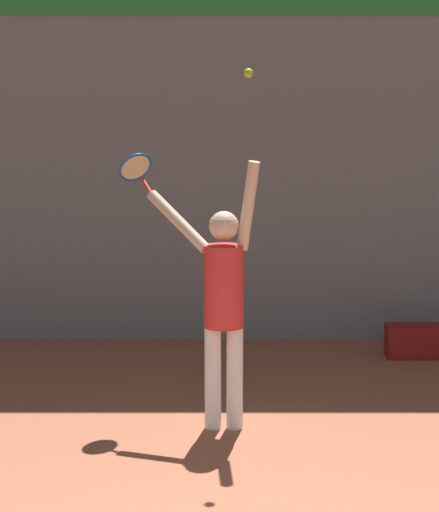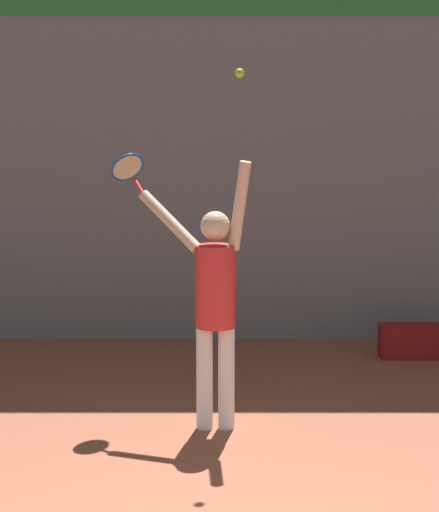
{
  "view_description": "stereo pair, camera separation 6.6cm",
  "coord_description": "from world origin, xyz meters",
  "px_view_note": "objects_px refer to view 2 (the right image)",
  "views": [
    {
      "loc": [
        -0.12,
        -3.96,
        2.52
      ],
      "look_at": [
        -0.09,
        3.08,
        1.38
      ],
      "focal_mm": 65.0,
      "sensor_mm": 36.0,
      "label": 1
    },
    {
      "loc": [
        -0.05,
        -3.96,
        2.52
      ],
      "look_at": [
        -0.09,
        3.08,
        1.38
      ],
      "focal_mm": 65.0,
      "sensor_mm": 36.0,
      "label": 2
    }
  ],
  "objects_px": {
    "tennis_player": "(218,296)",
    "equipment_bag": "(420,341)",
    "tennis_racket": "(133,169)",
    "tennis_ball": "(244,73)"
  },
  "relations": [
    {
      "from": "tennis_player",
      "to": "tennis_racket",
      "type": "height_order",
      "value": "tennis_racket"
    },
    {
      "from": "tennis_player",
      "to": "equipment_bag",
      "type": "relative_size",
      "value": 2.91
    },
    {
      "from": "equipment_bag",
      "to": "tennis_ball",
      "type": "bearing_deg",
      "value": -130.24
    },
    {
      "from": "tennis_ball",
      "to": "equipment_bag",
      "type": "distance_m",
      "value": 3.87
    },
    {
      "from": "tennis_player",
      "to": "tennis_racket",
      "type": "bearing_deg",
      "value": 141.47
    },
    {
      "from": "tennis_racket",
      "to": "tennis_ball",
      "type": "bearing_deg",
      "value": -35.47
    },
    {
      "from": "tennis_player",
      "to": "tennis_ball",
      "type": "relative_size",
      "value": 30.14
    },
    {
      "from": "tennis_player",
      "to": "equipment_bag",
      "type": "bearing_deg",
      "value": 45.97
    },
    {
      "from": "tennis_racket",
      "to": "equipment_bag",
      "type": "distance_m",
      "value": 3.65
    },
    {
      "from": "tennis_ball",
      "to": "equipment_bag",
      "type": "xyz_separation_m",
      "value": [
        1.85,
        2.18,
        -2.6
      ]
    }
  ]
}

